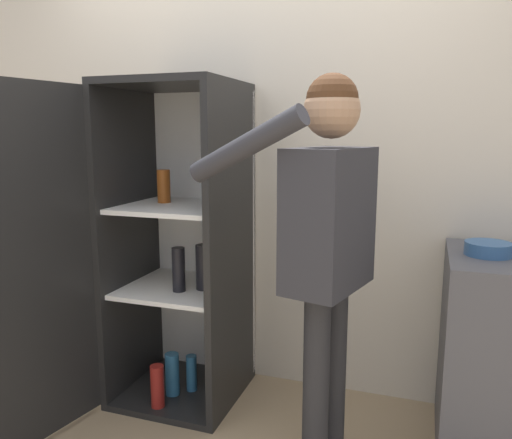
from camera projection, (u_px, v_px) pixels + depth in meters
name	position (u px, v px, depth m)	size (l,w,h in m)	color
wall_back	(261.00, 164.00, 2.84)	(7.00, 0.06, 2.55)	beige
refrigerator	(155.00, 250.00, 2.62)	(0.81, 1.26, 1.71)	black
person	(327.00, 227.00, 2.04)	(0.73, 0.56, 1.68)	#262628
bowl	(488.00, 249.00, 2.16)	(0.20, 0.20, 0.06)	#335B8E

